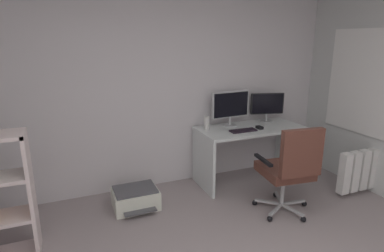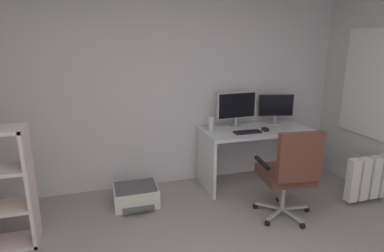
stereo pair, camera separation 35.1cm
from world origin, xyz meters
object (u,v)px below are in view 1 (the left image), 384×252
(office_chair, at_px, (290,167))
(computer_mouse, at_px, (259,127))
(monitor_main, at_px, (230,106))
(monitor_secondary, at_px, (267,105))
(printer, at_px, (136,198))
(desk, at_px, (250,142))
(radiator, at_px, (367,169))
(desktop_speaker, at_px, (207,123))
(keyboard, at_px, (243,131))

(office_chair, bearing_deg, computer_mouse, 78.83)
(monitor_main, xyz_separation_m, monitor_secondary, (0.58, 0.00, -0.04))
(printer, bearing_deg, monitor_main, 13.21)
(computer_mouse, height_order, printer, computer_mouse)
(office_chair, bearing_deg, printer, 152.41)
(desk, xyz_separation_m, radiator, (1.15, -0.88, -0.23))
(monitor_main, bearing_deg, desktop_speaker, -172.64)
(desktop_speaker, height_order, printer, desktop_speaker)
(keyboard, bearing_deg, office_chair, -82.48)
(monitor_secondary, relative_size, keyboard, 1.36)
(radiator, bearing_deg, office_chair, -177.57)
(keyboard, bearing_deg, printer, -178.37)
(desk, distance_m, monitor_secondary, 0.60)
(monitor_main, relative_size, monitor_secondary, 1.21)
(printer, bearing_deg, desktop_speaker, 15.27)
(radiator, bearing_deg, monitor_secondary, 126.63)
(desk, relative_size, desktop_speaker, 8.24)
(computer_mouse, bearing_deg, keyboard, -173.46)
(desk, distance_m, computer_mouse, 0.25)
(office_chair, height_order, printer, office_chair)
(monitor_main, height_order, keyboard, monitor_main)
(desk, relative_size, monitor_main, 2.52)
(monitor_secondary, relative_size, desktop_speaker, 2.71)
(desktop_speaker, bearing_deg, radiator, -30.14)
(monitor_main, height_order, computer_mouse, monitor_main)
(desk, xyz_separation_m, desktop_speaker, (-0.58, 0.13, 0.29))
(desktop_speaker, bearing_deg, desk, -12.34)
(printer, distance_m, radiator, 2.85)
(desktop_speaker, bearing_deg, office_chair, -65.50)
(monitor_secondary, relative_size, computer_mouse, 4.61)
(desk, bearing_deg, monitor_main, 140.82)
(monitor_main, xyz_separation_m, desktop_speaker, (-0.37, -0.05, -0.19))
(computer_mouse, distance_m, desktop_speaker, 0.69)
(monitor_secondary, distance_m, keyboard, 0.68)
(radiator, bearing_deg, keyboard, 150.87)
(monitor_secondary, distance_m, office_chair, 1.27)
(monitor_secondary, xyz_separation_m, computer_mouse, (-0.30, -0.28, -0.22))
(monitor_main, bearing_deg, desk, -39.18)
(desktop_speaker, relative_size, printer, 0.34)
(printer, bearing_deg, computer_mouse, 1.43)
(desktop_speaker, bearing_deg, monitor_main, 7.36)
(desk, height_order, keyboard, keyboard)
(desk, distance_m, office_chair, 0.94)
(monitor_secondary, height_order, keyboard, monitor_secondary)
(keyboard, height_order, computer_mouse, computer_mouse)
(printer, xyz_separation_m, radiator, (2.75, -0.73, 0.20))
(office_chair, bearing_deg, radiator, 2.43)
(desktop_speaker, xyz_separation_m, printer, (-1.01, -0.28, -0.72))
(computer_mouse, height_order, desktop_speaker, desktop_speaker)
(desk, height_order, radiator, desk)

